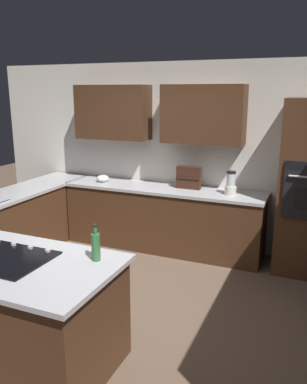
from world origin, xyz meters
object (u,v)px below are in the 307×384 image
mixing_bowl (103,178)px  spice_rack (189,178)px  blender (231,185)px  second_bottle (96,246)px  cooktop (3,257)px

mixing_bowl → spice_rack: 1.31m
blender → spice_rack: (0.60, -0.10, 0.02)m
spice_rack → second_bottle: size_ratio=1.12×
cooktop → mixing_bowl: (0.66, -2.72, 0.04)m
spice_rack → cooktop: bearing=77.3°
cooktop → spice_rack: 2.90m
cooktop → second_bottle: (-0.71, -0.27, 0.11)m
blender → second_bottle: (0.53, 2.46, -0.01)m
mixing_bowl → blender: bearing=180.0°
mixing_bowl → second_bottle: bearing=119.1°
cooktop → blender: 2.99m
spice_rack → second_bottle: spice_rack is taller
cooktop → second_bottle: 0.76m
spice_rack → second_bottle: (-0.07, 2.56, -0.03)m
mixing_bowl → spice_rack: (-1.30, -0.10, 0.10)m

